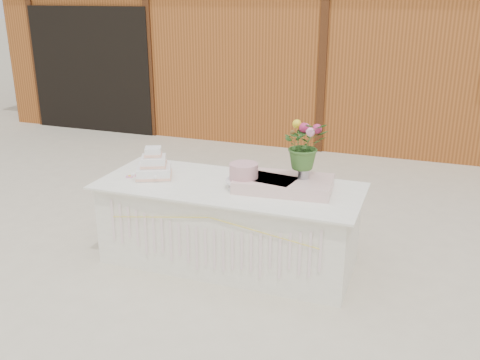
% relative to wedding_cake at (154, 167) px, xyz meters
% --- Properties ---
extents(ground, '(80.00, 80.00, 0.00)m').
position_rel_wedding_cake_xyz_m(ground, '(0.74, 0.03, -0.87)').
color(ground, beige).
rests_on(ground, ground).
extents(barn, '(12.60, 4.60, 3.30)m').
position_rel_wedding_cake_xyz_m(barn, '(0.73, 6.02, 0.81)').
color(barn, '#9F5421').
rests_on(barn, ground).
extents(cake_table, '(2.40, 1.00, 0.77)m').
position_rel_wedding_cake_xyz_m(cake_table, '(0.74, 0.02, -0.48)').
color(cake_table, white).
rests_on(cake_table, ground).
extents(wedding_cake, '(0.42, 0.42, 0.29)m').
position_rel_wedding_cake_xyz_m(wedding_cake, '(0.00, 0.00, 0.00)').
color(wedding_cake, white).
rests_on(wedding_cake, cake_table).
extents(pink_cake_stand, '(0.32, 0.32, 0.23)m').
position_rel_wedding_cake_xyz_m(pink_cake_stand, '(0.90, -0.01, 0.03)').
color(pink_cake_stand, white).
rests_on(pink_cake_stand, cake_table).
extents(satin_runner, '(0.88, 0.56, 0.11)m').
position_rel_wedding_cake_xyz_m(satin_runner, '(1.24, 0.09, -0.04)').
color(satin_runner, beige).
rests_on(satin_runner, cake_table).
extents(flower_vase, '(0.10, 0.10, 0.14)m').
position_rel_wedding_cake_xyz_m(flower_vase, '(1.40, 0.15, 0.08)').
color(flower_vase, '#AFAFB4').
rests_on(flower_vase, satin_runner).
extents(bouquet, '(0.49, 0.47, 0.43)m').
position_rel_wedding_cake_xyz_m(bouquet, '(1.40, 0.15, 0.36)').
color(bouquet, '#3A6628').
rests_on(bouquet, flower_vase).
extents(loose_flowers, '(0.28, 0.39, 0.02)m').
position_rel_wedding_cake_xyz_m(loose_flowers, '(-0.22, 0.04, -0.09)').
color(loose_flowers, pink).
rests_on(loose_flowers, cake_table).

